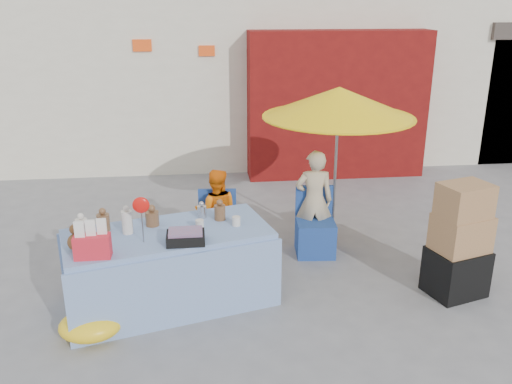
{
  "coord_description": "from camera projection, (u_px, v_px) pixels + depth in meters",
  "views": [
    {
      "loc": [
        -0.32,
        -5.25,
        3.11
      ],
      "look_at": [
        0.33,
        0.6,
        1.0
      ],
      "focal_mm": 38.0,
      "sensor_mm": 36.0,
      "label": 1
    }
  ],
  "objects": [
    {
      "name": "tarp_bundle",
      "position": [
        90.0,
        325.0,
        5.22
      ],
      "size": [
        0.69,
        0.6,
        0.27
      ],
      "primitive_type": "ellipsoid",
      "rotation": [
        0.0,
        0.0,
        -0.21
      ],
      "color": "yellow",
      "rests_on": "ground"
    },
    {
      "name": "ground",
      "position": [
        232.0,
        296.0,
        5.99
      ],
      "size": [
        80.0,
        80.0,
        0.0
      ],
      "primitive_type": "plane",
      "color": "slate",
      "rests_on": "ground"
    },
    {
      "name": "chair_right",
      "position": [
        315.0,
        234.0,
        6.94
      ],
      "size": [
        0.52,
        0.51,
        0.85
      ],
      "rotation": [
        0.0,
        0.0,
        -0.08
      ],
      "color": "navy",
      "rests_on": "ground"
    },
    {
      "name": "vendor_beige",
      "position": [
        314.0,
        201.0,
        6.92
      ],
      "size": [
        0.51,
        0.36,
        1.33
      ],
      "primitive_type": "imported",
      "rotation": [
        0.0,
        0.0,
        3.06
      ],
      "color": "tan",
      "rests_on": "ground"
    },
    {
      "name": "box_stack",
      "position": [
        459.0,
        244.0,
        5.86
      ],
      "size": [
        0.7,
        0.62,
        1.29
      ],
      "rotation": [
        0.0,
        0.0,
        0.29
      ],
      "color": "black",
      "rests_on": "ground"
    },
    {
      "name": "umbrella",
      "position": [
        339.0,
        103.0,
        6.68
      ],
      "size": [
        1.9,
        1.9,
        2.09
      ],
      "color": "gray",
      "rests_on": "ground"
    },
    {
      "name": "vendor_orange",
      "position": [
        216.0,
        212.0,
        6.83
      ],
      "size": [
        0.58,
        0.47,
        1.13
      ],
      "primitive_type": "imported",
      "rotation": [
        0.0,
        0.0,
        3.06
      ],
      "color": "orange",
      "rests_on": "ground"
    },
    {
      "name": "market_table",
      "position": [
        169.0,
        267.0,
        5.74
      ],
      "size": [
        2.34,
        1.53,
        1.3
      ],
      "rotation": [
        0.0,
        0.0,
        0.26
      ],
      "color": "#7C9BC6",
      "rests_on": "ground"
    },
    {
      "name": "chair_left",
      "position": [
        218.0,
        239.0,
        6.81
      ],
      "size": [
        0.52,
        0.51,
        0.85
      ],
      "rotation": [
        0.0,
        0.0,
        -0.08
      ],
      "color": "navy",
      "rests_on": "ground"
    }
  ]
}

